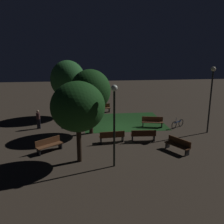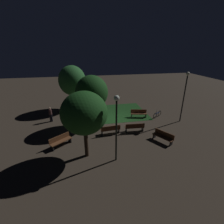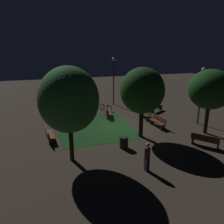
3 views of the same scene
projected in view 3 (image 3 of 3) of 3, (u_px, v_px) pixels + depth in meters
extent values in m
plane|color=#3D3328|center=(118.00, 126.00, 18.39)|extent=(60.00, 60.00, 0.00)
cube|color=#194219|center=(94.00, 127.00, 18.29)|extent=(7.12, 5.88, 0.01)
cube|color=#512D19|center=(157.00, 122.00, 18.10)|extent=(1.83, 0.62, 0.06)
cube|color=#512D19|center=(160.00, 119.00, 18.10)|extent=(1.80, 0.20, 0.40)
cube|color=#2D2D33|center=(163.00, 128.00, 17.45)|extent=(0.11, 0.39, 0.42)
cube|color=#2D2D33|center=(152.00, 122.00, 18.87)|extent=(0.11, 0.39, 0.42)
cube|color=#422314|center=(145.00, 114.00, 20.22)|extent=(1.83, 0.61, 0.06)
cube|color=#422314|center=(147.00, 111.00, 20.20)|extent=(1.80, 0.19, 0.40)
cube|color=#2D2D33|center=(148.00, 119.00, 19.54)|extent=(0.11, 0.39, 0.42)
cube|color=#2D2D33|center=(142.00, 114.00, 21.03)|extent=(0.11, 0.39, 0.42)
cube|color=brown|center=(108.00, 112.00, 20.72)|extent=(1.86, 0.86, 0.06)
cube|color=brown|center=(106.00, 110.00, 20.64)|extent=(1.77, 0.45, 0.40)
cube|color=#2D2D33|center=(108.00, 112.00, 21.55)|extent=(0.16, 0.39, 0.42)
cube|color=#2D2D33|center=(109.00, 117.00, 20.03)|extent=(0.16, 0.39, 0.42)
cube|color=brown|center=(205.00, 140.00, 14.57)|extent=(1.73, 1.46, 0.06)
cube|color=brown|center=(205.00, 138.00, 14.34)|extent=(1.48, 1.13, 0.40)
cube|color=black|center=(193.00, 141.00, 15.08)|extent=(0.29, 0.36, 0.42)
cube|color=black|center=(218.00, 146.00, 14.19)|extent=(0.29, 0.36, 0.42)
cube|color=brown|center=(50.00, 134.00, 15.52)|extent=(1.83, 0.63, 0.06)
cube|color=brown|center=(47.00, 132.00, 15.38)|extent=(1.80, 0.21, 0.40)
cube|color=black|center=(49.00, 133.00, 16.30)|extent=(0.11, 0.39, 0.42)
cube|color=black|center=(52.00, 142.00, 14.88)|extent=(0.11, 0.39, 0.42)
cube|color=#512D19|center=(157.00, 107.00, 22.47)|extent=(1.34, 1.79, 0.06)
cube|color=#512D19|center=(155.00, 105.00, 22.53)|extent=(0.98, 1.57, 0.40)
cube|color=black|center=(160.00, 108.00, 23.11)|extent=(0.37, 0.27, 0.42)
cube|color=black|center=(152.00, 111.00, 21.96)|extent=(0.37, 0.27, 0.42)
cylinder|color=#2D2116|center=(141.00, 120.00, 15.94)|extent=(0.32, 0.32, 2.60)
ellipsoid|color=#194719|center=(142.00, 90.00, 15.32)|extent=(3.12, 3.12, 3.24)
cylinder|color=#2D2116|center=(71.00, 138.00, 12.56)|extent=(0.26, 0.26, 2.73)
ellipsoid|color=#28662D|center=(69.00, 100.00, 11.90)|extent=(3.32, 3.32, 3.66)
cylinder|color=#2D2116|center=(207.00, 117.00, 16.61)|extent=(0.29, 0.29, 2.55)
ellipsoid|color=#194719|center=(210.00, 89.00, 15.99)|extent=(3.15, 3.15, 2.94)
cylinder|color=black|center=(200.00, 98.00, 18.42)|extent=(0.12, 0.12, 4.45)
sphere|color=white|center=(204.00, 70.00, 17.74)|extent=(0.36, 0.36, 0.36)
cylinder|color=black|center=(114.00, 83.00, 24.37)|extent=(0.12, 0.12, 4.94)
sphere|color=#F2EDCC|center=(114.00, 59.00, 23.61)|extent=(0.36, 0.36, 0.36)
cylinder|color=black|center=(124.00, 142.00, 14.40)|extent=(0.56, 0.56, 0.77)
torus|color=black|center=(102.00, 107.00, 23.08)|extent=(0.58, 0.42, 0.66)
torus|color=black|center=(109.00, 108.00, 22.49)|extent=(0.58, 0.42, 0.66)
cube|color=navy|center=(106.00, 106.00, 22.73)|extent=(0.84, 0.59, 0.08)
cylinder|color=navy|center=(107.00, 104.00, 22.52)|extent=(0.03, 0.03, 0.40)
cube|color=black|center=(147.00, 163.00, 11.73)|extent=(0.29, 0.22, 0.84)
cylinder|color=#4C2D2D|center=(147.00, 152.00, 11.53)|extent=(0.32, 0.32, 0.52)
sphere|color=tan|center=(148.00, 145.00, 11.42)|extent=(0.22, 0.22, 0.22)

